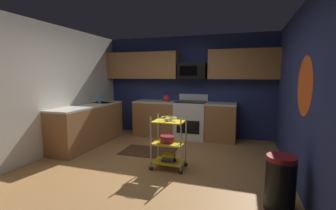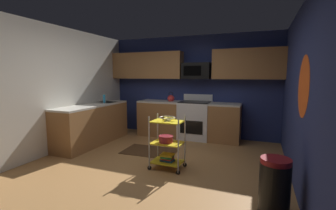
# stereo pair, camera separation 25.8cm
# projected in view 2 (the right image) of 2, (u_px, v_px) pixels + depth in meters

# --- Properties ---
(floor) EXTENTS (4.40, 4.80, 0.04)m
(floor) POSITION_uv_depth(u_px,v_px,m) (152.00, 168.00, 4.08)
(floor) COLOR #A87542
(floor) RESTS_ON ground
(wall_back) EXTENTS (4.52, 0.06, 2.60)m
(wall_back) POSITION_uv_depth(u_px,v_px,m) (191.00, 86.00, 6.16)
(wall_back) COLOR navy
(wall_back) RESTS_ON ground
(wall_left) EXTENTS (0.06, 4.80, 2.60)m
(wall_left) POSITION_uv_depth(u_px,v_px,m) (52.00, 90.00, 4.73)
(wall_left) COLOR silver
(wall_left) RESTS_ON ground
(wall_right) EXTENTS (0.06, 4.80, 2.60)m
(wall_right) POSITION_uv_depth(u_px,v_px,m) (303.00, 97.00, 3.10)
(wall_right) COLOR navy
(wall_right) RESTS_ON ground
(wall_flower_decal) EXTENTS (0.00, 0.79, 0.79)m
(wall_flower_decal) POSITION_uv_depth(u_px,v_px,m) (303.00, 87.00, 2.93)
(wall_flower_decal) COLOR #E5591E
(counter_run) EXTENTS (3.50, 2.63, 0.92)m
(counter_run) POSITION_uv_depth(u_px,v_px,m) (148.00, 121.00, 5.73)
(counter_run) COLOR #9E6B3D
(counter_run) RESTS_ON ground
(oven_range) EXTENTS (0.76, 0.65, 1.10)m
(oven_range) POSITION_uv_depth(u_px,v_px,m) (195.00, 120.00, 5.89)
(oven_range) COLOR white
(oven_range) RESTS_ON ground
(upper_cabinets) EXTENTS (4.40, 0.33, 0.70)m
(upper_cabinets) POSITION_uv_depth(u_px,v_px,m) (188.00, 65.00, 5.92)
(upper_cabinets) COLOR #9E6B3D
(microwave) EXTENTS (0.70, 0.39, 0.40)m
(microwave) POSITION_uv_depth(u_px,v_px,m) (197.00, 71.00, 5.83)
(microwave) COLOR black
(rolling_cart) EXTENTS (0.58, 0.37, 0.91)m
(rolling_cart) POSITION_uv_depth(u_px,v_px,m) (167.00, 143.00, 3.96)
(rolling_cart) COLOR silver
(rolling_cart) RESTS_ON ground
(fruit_bowl) EXTENTS (0.27, 0.27, 0.07)m
(fruit_bowl) POSITION_uv_depth(u_px,v_px,m) (167.00, 118.00, 3.91)
(fruit_bowl) COLOR silver
(fruit_bowl) RESTS_ON rolling_cart
(mixing_bowl_large) EXTENTS (0.25, 0.25, 0.11)m
(mixing_bowl_large) POSITION_uv_depth(u_px,v_px,m) (166.00, 139.00, 3.97)
(mixing_bowl_large) COLOR maroon
(mixing_bowl_large) RESTS_ON rolling_cart
(book_stack) EXTENTS (0.23, 0.19, 0.13)m
(book_stack) POSITION_uv_depth(u_px,v_px,m) (167.00, 157.00, 4.00)
(book_stack) COLOR #1E4C8C
(book_stack) RESTS_ON rolling_cart
(kettle) EXTENTS (0.21, 0.18, 0.26)m
(kettle) POSITION_uv_depth(u_px,v_px,m) (171.00, 98.00, 6.06)
(kettle) COLOR red
(kettle) RESTS_ON counter_run
(dish_soap_bottle) EXTENTS (0.06, 0.06, 0.20)m
(dish_soap_bottle) POSITION_uv_depth(u_px,v_px,m) (104.00, 99.00, 5.73)
(dish_soap_bottle) COLOR #2D8CBF
(dish_soap_bottle) RESTS_ON counter_run
(trash_can) EXTENTS (0.34, 0.42, 0.66)m
(trash_can) POSITION_uv_depth(u_px,v_px,m) (274.00, 186.00, 2.67)
(trash_can) COLOR black
(trash_can) RESTS_ON ground
(floor_rug) EXTENTS (1.13, 0.74, 0.01)m
(floor_rug) POSITION_uv_depth(u_px,v_px,m) (150.00, 151.00, 4.92)
(floor_rug) COLOR #472D19
(floor_rug) RESTS_ON ground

